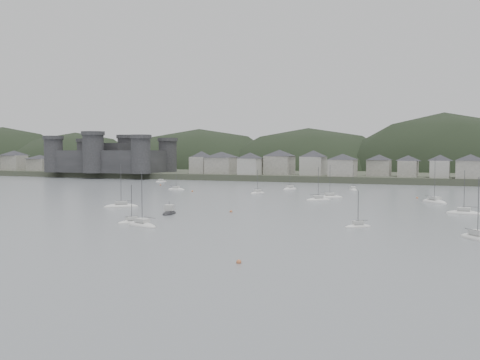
% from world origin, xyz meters
% --- Properties ---
extents(ground, '(900.00, 900.00, 0.00)m').
position_xyz_m(ground, '(0.00, 0.00, 0.00)').
color(ground, slate).
rests_on(ground, ground).
extents(far_shore_land, '(900.00, 250.00, 3.00)m').
position_xyz_m(far_shore_land, '(0.00, 295.00, 1.50)').
color(far_shore_land, '#383D2D').
rests_on(far_shore_land, ground).
extents(forested_ridge, '(851.55, 103.94, 102.57)m').
position_xyz_m(forested_ridge, '(4.83, 269.40, -11.28)').
color(forested_ridge, black).
rests_on(forested_ridge, ground).
extents(castle, '(66.00, 43.00, 20.00)m').
position_xyz_m(castle, '(-120.00, 179.80, 10.96)').
color(castle, '#2F2F31').
rests_on(castle, far_shore_land).
extents(waterfront_town, '(451.48, 28.46, 12.92)m').
position_xyz_m(waterfront_town, '(50.59, 183.34, 8.66)').
color(waterfront_town, gray).
rests_on(waterfront_town, far_shore_land).
extents(sailboat_lead, '(7.72, 6.63, 10.64)m').
position_xyz_m(sailboat_lead, '(22.27, 82.24, 0.18)').
color(sailboat_lead, silver).
rests_on(sailboat_lead, ground).
extents(moored_fleet, '(239.28, 158.06, 13.63)m').
position_xyz_m(moored_fleet, '(8.00, 57.70, 0.18)').
color(moored_fleet, silver).
rests_on(moored_fleet, ground).
extents(motor_launch_far, '(4.00, 7.39, 3.69)m').
position_xyz_m(motor_launch_far, '(-1.31, 34.10, 0.30)').
color(motor_launch_far, black).
rests_on(motor_launch_far, ground).
extents(mooring_buoys, '(133.66, 140.46, 0.70)m').
position_xyz_m(mooring_buoys, '(8.51, 60.44, 0.15)').
color(mooring_buoys, '#C97043').
rests_on(mooring_buoys, ground).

